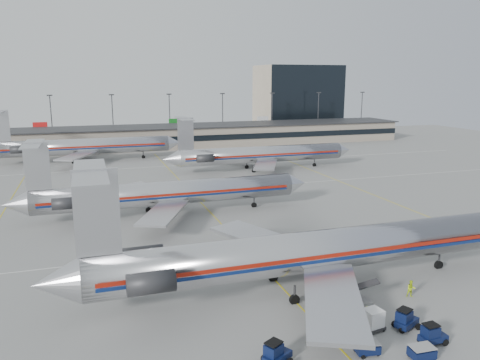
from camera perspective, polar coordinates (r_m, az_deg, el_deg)
name	(u,v)px	position (r m, az deg, el deg)	size (l,w,h in m)	color
ground	(273,279)	(48.67, 4.10, -11.92)	(260.00, 260.00, 0.00)	gray
apron_markings	(242,246)	(57.35, 0.29, -8.05)	(160.00, 0.15, 0.02)	silver
terminal	(148,137)	(141.04, -11.15, 5.17)	(162.00, 17.00, 6.25)	gray
light_mast_row	(142,115)	(154.39, -11.90, 7.75)	(163.60, 0.40, 15.28)	#38383D
distant_building	(297,98)	(186.75, 6.98, 9.86)	(30.00, 20.00, 25.00)	tan
jet_foreground	(305,252)	(45.43, 7.88, -8.65)	(49.79, 29.32, 13.03)	silver
jet_second_row	(163,193)	(69.92, -9.39, -1.58)	(44.77, 26.36, 11.72)	silver
jet_third_row	(259,154)	(103.94, 2.30, 3.15)	(44.35, 27.28, 12.13)	silver
jet_back_row	(82,146)	(121.06, -18.70, 3.91)	(47.15, 29.00, 12.89)	silver
tug_left	(276,354)	(35.44, 4.37, -20.37)	(2.42, 1.99, 1.76)	#0A1337
tug_center	(406,320)	(41.71, 19.54, -15.76)	(2.41, 1.87, 1.75)	#0A1337
tug_right	(432,335)	(40.26, 22.35, -17.09)	(2.15, 1.14, 1.71)	#0A1337
cart_inner	(422,352)	(38.36, 21.29, -18.98)	(1.81, 1.29, 0.99)	#0A1337
cart_outer	(367,347)	(37.75, 15.23, -19.10)	(1.87, 1.42, 0.97)	#0A1337
uld_container	(373,320)	(40.75, 15.90, -16.06)	(1.85, 1.61, 1.76)	#2D2D30
belt_loader	(349,301)	(43.82, 13.17, -14.12)	(4.90, 2.52, 2.51)	gray
ramp_worker_near	(368,316)	(41.24, 15.31, -15.71)	(0.63, 0.41, 1.71)	#C7F116
ramp_worker_far	(411,289)	(47.29, 20.13, -12.34)	(0.79, 0.62, 1.63)	#C3E515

